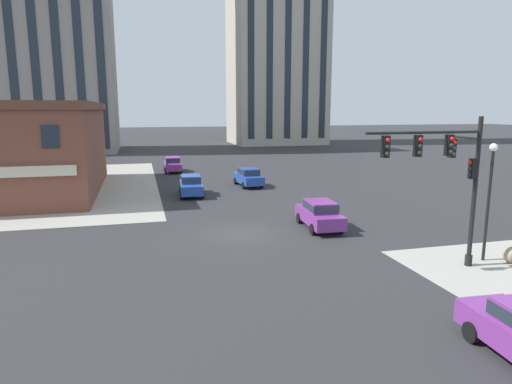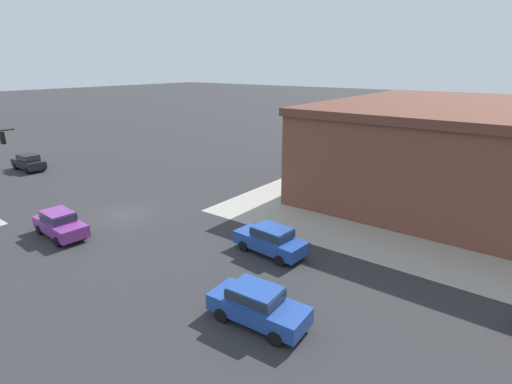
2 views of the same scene
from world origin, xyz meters
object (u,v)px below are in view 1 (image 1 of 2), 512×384
bollard_sphere_curb_a (511,255)px  car_main_northbound_near (320,213)px  street_lamp_corner_near (490,188)px  car_parked_curb (191,185)px  traffic_signal_main (450,169)px  car_cross_westbound (248,176)px  car_cross_eastbound (173,164)px

bollard_sphere_curb_a → car_main_northbound_near: (-6.23, 7.96, 0.53)m
street_lamp_corner_near → car_parked_curb: size_ratio=1.22×
traffic_signal_main → car_cross_westbound: 23.67m
street_lamp_corner_near → bollard_sphere_curb_a: bearing=-32.2°
bollard_sphere_curb_a → street_lamp_corner_near: bearing=147.8°
traffic_signal_main → car_cross_westbound: size_ratio=1.49×
bollard_sphere_curb_a → traffic_signal_main: bearing=173.9°
bollard_sphere_curb_a → street_lamp_corner_near: (-0.99, 0.63, 3.06)m
traffic_signal_main → street_lamp_corner_near: size_ratio=1.22×
street_lamp_corner_near → car_cross_westbound: (-5.83, 22.89, -2.53)m
car_cross_westbound → car_parked_curb: same height
traffic_signal_main → car_parked_curb: size_ratio=1.49×
car_cross_eastbound → car_parked_curb: (0.40, -14.72, 0.00)m
street_lamp_corner_near → car_main_northbound_near: bearing=125.5°
traffic_signal_main → car_cross_eastbound: size_ratio=1.52×
bollard_sphere_curb_a → street_lamp_corner_near: 3.27m
car_main_northbound_near → car_cross_westbound: (-0.59, 15.55, 0.00)m
traffic_signal_main → car_parked_curb: bearing=114.5°
car_main_northbound_near → bollard_sphere_curb_a: bearing=-52.0°
street_lamp_corner_near → car_cross_eastbound: (-11.87, 34.36, -2.53)m
bollard_sphere_curb_a → street_lamp_corner_near: street_lamp_corner_near is taller
traffic_signal_main → car_parked_curb: traffic_signal_main is taller
car_parked_curb → bollard_sphere_curb_a: bearing=-58.4°
car_main_northbound_near → car_parked_curb: (-6.24, 12.30, 0.00)m
bollard_sphere_curb_a → street_lamp_corner_near: size_ratio=0.14×
car_cross_westbound → car_parked_curb: 6.51m
car_main_northbound_near → car_cross_eastbound: 27.83m
bollard_sphere_curb_a → car_cross_westbound: car_cross_westbound is taller
bollard_sphere_curb_a → car_main_northbound_near: car_main_northbound_near is taller
bollard_sphere_curb_a → car_cross_eastbound: (-12.87, 34.99, 0.53)m
bollard_sphere_curb_a → car_main_northbound_near: bearing=128.0°
traffic_signal_main → bollard_sphere_curb_a: (3.39, -0.36, -4.06)m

